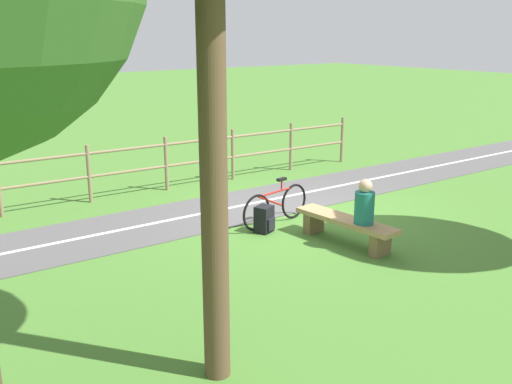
{
  "coord_description": "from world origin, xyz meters",
  "views": [
    {
      "loc": [
        -8.0,
        7.01,
        3.41
      ],
      "look_at": [
        -0.89,
        1.75,
        0.94
      ],
      "focal_mm": 40.39,
      "sensor_mm": 36.0,
      "label": 1
    }
  ],
  "objects_px": {
    "bench": "(346,225)",
    "bicycle": "(276,206)",
    "backpack": "(264,219)",
    "person_seated": "(364,204)"
  },
  "relations": [
    {
      "from": "bicycle",
      "to": "backpack",
      "type": "distance_m",
      "value": 0.5
    },
    {
      "from": "bench",
      "to": "backpack",
      "type": "relative_size",
      "value": 4.09
    },
    {
      "from": "bench",
      "to": "bicycle",
      "type": "relative_size",
      "value": 1.17
    },
    {
      "from": "person_seated",
      "to": "backpack",
      "type": "bearing_deg",
      "value": 21.07
    },
    {
      "from": "bench",
      "to": "person_seated",
      "type": "distance_m",
      "value": 0.58
    },
    {
      "from": "bench",
      "to": "bicycle",
      "type": "bearing_deg",
      "value": 7.58
    },
    {
      "from": "bicycle",
      "to": "backpack",
      "type": "xyz_separation_m",
      "value": [
        -0.22,
        0.43,
        -0.12
      ]
    },
    {
      "from": "bench",
      "to": "backpack",
      "type": "height_order",
      "value": "backpack"
    },
    {
      "from": "person_seated",
      "to": "backpack",
      "type": "relative_size",
      "value": 1.55
    },
    {
      "from": "bench",
      "to": "bicycle",
      "type": "distance_m",
      "value": 1.5
    }
  ]
}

